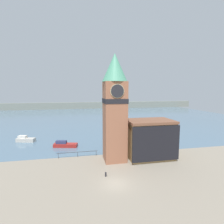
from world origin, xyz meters
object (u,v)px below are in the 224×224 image
at_px(boat_near, 65,145).
at_px(boat_far, 25,139).
at_px(mooring_bollard_near, 106,174).
at_px(pier_building, 150,139).
at_px(clock_tower, 115,105).

bearing_deg(boat_near, boat_far, 161.17).
height_order(boat_near, mooring_bollard_near, boat_near).
bearing_deg(pier_building, boat_far, 149.00).
xyz_separation_m(clock_tower, boat_far, (-21.34, 17.11, -10.47)).
relative_size(clock_tower, pier_building, 2.20).
bearing_deg(boat_near, pier_building, -17.89).
distance_m(pier_building, boat_far, 33.71).
bearing_deg(boat_near, mooring_bollard_near, -53.09).
bearing_deg(pier_building, clock_tower, 178.76).
distance_m(boat_far, mooring_bollard_near, 29.92).
bearing_deg(boat_far, mooring_bollard_near, -36.19).
bearing_deg(clock_tower, boat_far, 141.28).
bearing_deg(mooring_bollard_near, clock_tower, 65.76).
bearing_deg(mooring_bollard_near, boat_far, 128.06).
bearing_deg(pier_building, boat_near, 149.36).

